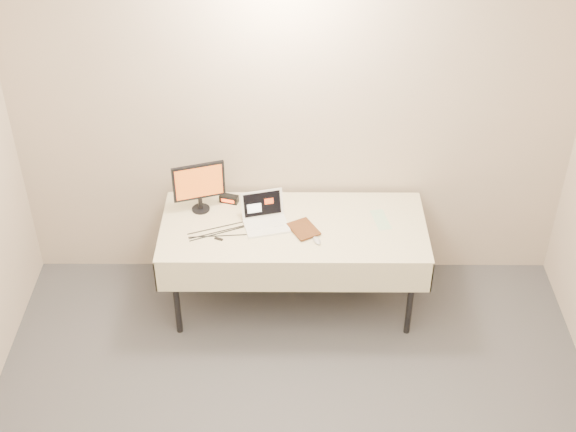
{
  "coord_description": "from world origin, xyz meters",
  "views": [
    {
      "loc": [
        -0.02,
        -2.41,
        4.13
      ],
      "look_at": [
        -0.04,
        1.99,
        0.86
      ],
      "focal_mm": 50.0,
      "sensor_mm": 36.0,
      "label": 1
    }
  ],
  "objects_px": {
    "table": "(294,233)",
    "monitor": "(199,184)",
    "book": "(293,221)",
    "laptop": "(265,217)"
  },
  "relations": [
    {
      "from": "laptop",
      "to": "book",
      "type": "xyz_separation_m",
      "value": [
        0.2,
        -0.13,
        0.06
      ]
    },
    {
      "from": "monitor",
      "to": "book",
      "type": "distance_m",
      "value": 0.73
    },
    {
      "from": "laptop",
      "to": "book",
      "type": "bearing_deg",
      "value": -47.56
    },
    {
      "from": "table",
      "to": "monitor",
      "type": "relative_size",
      "value": 4.87
    },
    {
      "from": "table",
      "to": "book",
      "type": "relative_size",
      "value": 8.56
    },
    {
      "from": "laptop",
      "to": "monitor",
      "type": "bearing_deg",
      "value": 147.38
    },
    {
      "from": "monitor",
      "to": "book",
      "type": "relative_size",
      "value": 1.76
    },
    {
      "from": "book",
      "to": "table",
      "type": "bearing_deg",
      "value": 60.42
    },
    {
      "from": "table",
      "to": "monitor",
      "type": "distance_m",
      "value": 0.75
    },
    {
      "from": "table",
      "to": "monitor",
      "type": "height_order",
      "value": "monitor"
    }
  ]
}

